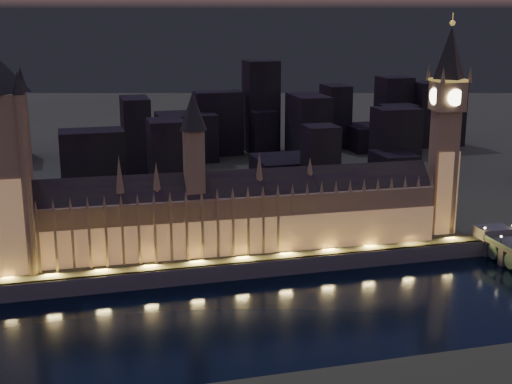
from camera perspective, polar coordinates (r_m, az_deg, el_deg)
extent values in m
plane|color=black|center=(301.82, 1.81, -9.61)|extent=(2000.00, 2000.00, 0.00)
cube|color=#474C2C|center=(796.66, -9.08, 5.69)|extent=(2000.00, 960.00, 8.00)
cube|color=#535852|center=(336.78, -0.21, -6.24)|extent=(2000.00, 2.50, 8.00)
cube|color=#9F7C56|center=(349.50, -1.64, -2.35)|extent=(200.55, 26.51, 28.00)
cube|color=tan|center=(341.49, -1.23, -3.64)|extent=(200.00, 0.50, 18.00)
cube|color=black|center=(344.96, -1.66, 0.35)|extent=(200.42, 22.78, 16.26)
cube|color=#9F7C56|center=(338.09, -4.98, 2.27)|extent=(9.00, 9.00, 32.00)
cone|color=black|center=(333.73, -5.07, 6.47)|extent=(13.00, 13.00, 18.00)
cube|color=#9F7C56|center=(331.64, -18.29, -4.04)|extent=(1.20, 1.20, 28.00)
cone|color=#9F7C56|center=(327.44, -18.52, -1.18)|extent=(2.00, 2.00, 6.00)
cube|color=#9F7C56|center=(331.21, -17.02, -3.96)|extent=(1.20, 1.20, 28.00)
cone|color=#9F7C56|center=(327.00, -17.23, -1.10)|extent=(2.00, 2.00, 6.00)
cube|color=#9F7C56|center=(330.94, -15.73, -3.88)|extent=(1.20, 1.20, 28.00)
cone|color=#9F7C56|center=(326.72, -15.94, -1.02)|extent=(2.00, 2.00, 6.00)
cube|color=#9F7C56|center=(330.83, -14.45, -3.80)|extent=(1.20, 1.20, 28.00)
cone|color=#9F7C56|center=(326.62, -14.64, -0.94)|extent=(2.00, 2.00, 6.00)
cube|color=#9F7C56|center=(330.90, -13.17, -3.72)|extent=(1.20, 1.20, 28.00)
cone|color=#9F7C56|center=(326.68, -13.34, -0.85)|extent=(2.00, 2.00, 6.00)
cube|color=#9F7C56|center=(331.12, -11.89, -3.63)|extent=(1.20, 1.20, 28.00)
cone|color=#9F7C56|center=(326.91, -12.05, -0.77)|extent=(2.00, 2.00, 6.00)
cube|color=#9F7C56|center=(331.52, -10.61, -3.55)|extent=(1.20, 1.20, 28.00)
cone|color=#9F7C56|center=(327.31, -10.75, -0.68)|extent=(2.00, 2.00, 6.00)
cube|color=#9F7C56|center=(332.08, -9.33, -3.46)|extent=(1.20, 1.20, 28.00)
cone|color=#9F7C56|center=(327.88, -9.46, -0.60)|extent=(2.00, 2.00, 6.00)
cube|color=#9F7C56|center=(332.80, -8.06, -3.37)|extent=(1.20, 1.20, 28.00)
cone|color=#9F7C56|center=(328.61, -8.18, -0.51)|extent=(2.00, 2.00, 6.00)
cube|color=#9F7C56|center=(333.68, -6.80, -3.28)|extent=(1.20, 1.20, 28.00)
cone|color=#9F7C56|center=(329.51, -6.90, -0.43)|extent=(2.00, 2.00, 6.00)
cube|color=#9F7C56|center=(334.73, -5.54, -3.18)|extent=(1.20, 1.20, 28.00)
cone|color=#9F7C56|center=(330.57, -5.63, -0.34)|extent=(2.00, 2.00, 6.00)
cube|color=#9F7C56|center=(335.94, -4.30, -3.09)|extent=(1.20, 1.20, 28.00)
cone|color=#9F7C56|center=(331.79, -4.37, -0.26)|extent=(2.00, 2.00, 6.00)
cube|color=#9F7C56|center=(337.30, -3.06, -3.00)|extent=(1.20, 1.20, 28.00)
cone|color=#9F7C56|center=(333.17, -3.12, -0.18)|extent=(2.00, 2.00, 6.00)
cube|color=#9F7C56|center=(338.82, -1.83, -2.90)|extent=(1.20, 1.20, 28.00)
cone|color=#9F7C56|center=(334.71, -1.88, -0.09)|extent=(2.00, 2.00, 6.00)
cube|color=#9F7C56|center=(340.50, -0.62, -2.81)|extent=(1.20, 1.20, 28.00)
cone|color=#9F7C56|center=(336.41, -0.65, -0.01)|extent=(2.00, 2.00, 6.00)
cube|color=#9F7C56|center=(342.33, 0.58, -2.71)|extent=(1.20, 1.20, 28.00)
cone|color=#9F7C56|center=(338.26, 0.56, 0.07)|extent=(2.00, 2.00, 6.00)
cube|color=#9F7C56|center=(344.31, 1.77, -2.62)|extent=(1.20, 1.20, 28.00)
cone|color=#9F7C56|center=(340.26, 1.77, 0.15)|extent=(2.00, 2.00, 6.00)
cube|color=#9F7C56|center=(346.43, 2.95, -2.52)|extent=(1.20, 1.20, 28.00)
cone|color=#9F7C56|center=(342.41, 2.95, 0.23)|extent=(2.00, 2.00, 6.00)
cube|color=#9F7C56|center=(348.70, 4.11, -2.43)|extent=(1.20, 1.20, 28.00)
cone|color=#9F7C56|center=(344.71, 4.12, 0.31)|extent=(2.00, 2.00, 6.00)
cube|color=#9F7C56|center=(351.11, 5.25, -2.33)|extent=(1.20, 1.20, 28.00)
cone|color=#9F7C56|center=(347.14, 5.28, 0.38)|extent=(2.00, 2.00, 6.00)
cube|color=#9F7C56|center=(353.66, 6.38, -2.24)|extent=(1.20, 1.20, 28.00)
cone|color=#9F7C56|center=(349.72, 6.42, 0.46)|extent=(2.00, 2.00, 6.00)
cube|color=#9F7C56|center=(356.35, 7.49, -2.14)|extent=(1.20, 1.20, 28.00)
cone|color=#9F7C56|center=(352.44, 7.54, 0.53)|extent=(2.00, 2.00, 6.00)
cube|color=#9F7C56|center=(359.17, 8.58, -2.05)|extent=(1.20, 1.20, 28.00)
cone|color=#9F7C56|center=(355.29, 8.65, 0.61)|extent=(2.00, 2.00, 6.00)
cube|color=#9F7C56|center=(362.11, 9.66, -1.96)|extent=(1.20, 1.20, 28.00)
cone|color=#9F7C56|center=(358.27, 9.73, 0.68)|extent=(2.00, 2.00, 6.00)
cube|color=#9F7C56|center=(365.19, 10.72, -1.86)|extent=(1.20, 1.20, 28.00)
cone|color=#9F7C56|center=(361.37, 10.80, 0.75)|extent=(2.00, 2.00, 6.00)
cube|color=#9F7C56|center=(368.39, 11.76, -1.77)|extent=(1.20, 1.20, 28.00)
cone|color=#9F7C56|center=(364.61, 11.85, 0.82)|extent=(2.00, 2.00, 6.00)
cube|color=#9F7C56|center=(371.70, 12.78, -1.68)|extent=(1.20, 1.20, 28.00)
cone|color=#9F7C56|center=(367.96, 12.88, 0.88)|extent=(2.00, 2.00, 6.00)
cube|color=#9F7C56|center=(375.14, 13.78, -1.60)|extent=(1.20, 1.20, 28.00)
cone|color=#9F7C56|center=(371.43, 13.90, 0.95)|extent=(2.00, 2.00, 6.00)
cone|color=#9F7C56|center=(334.65, -10.88, 1.41)|extent=(4.40, 4.40, 18.00)
cone|color=#9F7C56|center=(336.63, -7.98, 1.26)|extent=(4.40, 4.40, 14.00)
cone|color=#9F7C56|center=(345.77, 0.27, 1.92)|extent=(4.40, 4.40, 16.00)
cone|color=#9F7C56|center=(353.77, 4.33, 1.84)|extent=(4.40, 4.40, 12.00)
cube|color=#9F7C56|center=(335.45, -19.67, 0.68)|extent=(22.00, 22.00, 80.14)
cube|color=tan|center=(329.24, -19.54, -2.82)|extent=(22.00, 0.50, 44.00)
cylinder|color=#9F7C56|center=(323.97, -17.87, 0.36)|extent=(4.40, 4.40, 80.14)
cone|color=black|center=(316.58, -18.50, 8.30)|extent=(5.20, 5.20, 10.00)
cylinder|color=#9F7C56|center=(345.37, -17.72, 1.22)|extent=(4.40, 4.40, 80.14)
cone|color=black|center=(338.45, -18.31, 8.67)|extent=(5.20, 5.20, 10.00)
cube|color=#9F7C56|center=(385.15, 14.70, 1.57)|extent=(13.61, 13.61, 64.58)
cube|color=tan|center=(382.30, 15.05, -0.13)|extent=(12.00, 0.50, 44.00)
cube|color=#9F7C56|center=(378.61, 15.08, 7.44)|extent=(15.00, 15.00, 14.85)
cube|color=#F2C64C|center=(377.78, 15.16, 8.65)|extent=(15.75, 15.75, 1.20)
cone|color=black|center=(376.76, 15.30, 10.70)|extent=(18.00, 18.00, 26.00)
sphere|color=#F2C64C|center=(376.21, 15.45, 12.90)|extent=(2.80, 2.80, 2.80)
cylinder|color=#F2C64C|center=(376.17, 15.47, 13.28)|extent=(0.40, 0.40, 5.00)
cylinder|color=#FFF2BF|center=(371.96, 15.68, 7.28)|extent=(8.40, 0.50, 8.40)
cylinder|color=#FFF2BF|center=(385.29, 14.51, 7.59)|extent=(8.40, 0.50, 8.40)
cylinder|color=#FFF2BF|center=(374.81, 14.05, 7.44)|extent=(0.50, 8.40, 8.40)
cylinder|color=#FFF2BF|center=(382.52, 16.10, 7.44)|extent=(0.50, 8.40, 8.40)
cone|color=#9F7C56|center=(367.28, 14.76, 9.05)|extent=(2.60, 2.60, 8.00)
cone|color=#9F7C56|center=(380.34, 13.64, 9.29)|extent=(2.60, 2.60, 8.00)
cone|color=#9F7C56|center=(374.89, 16.78, 9.02)|extent=(2.60, 2.60, 8.00)
cone|color=#9F7C56|center=(387.70, 15.61, 9.26)|extent=(2.60, 2.60, 8.00)
cube|color=#535852|center=(390.33, 18.38, -3.33)|extent=(16.99, 12.00, 9.50)
cylinder|color=black|center=(369.61, 19.00, -3.73)|extent=(0.30, 0.30, 4.40)
sphere|color=#FFD88C|center=(368.93, 19.03, -3.39)|extent=(1.00, 1.00, 1.00)
cube|color=#535852|center=(387.72, 18.73, -4.16)|extent=(15.29, 4.00, 9.50)
cylinder|color=black|center=(380.89, 17.82, -3.10)|extent=(0.30, 0.30, 4.40)
sphere|color=#FFD88C|center=(380.23, 17.84, -2.77)|extent=(1.00, 1.00, 1.00)
cylinder|color=black|center=(389.71, 19.83, -2.87)|extent=(0.30, 0.30, 4.40)
cylinder|color=#3C6554|center=(382.04, 19.32, -4.43)|extent=(14.95, 8.00, 8.00)
cube|color=black|center=(426.74, 2.49, 0.12)|extent=(19.03, 19.80, 18.95)
cube|color=black|center=(634.75, 14.34, 6.07)|extent=(42.59, 22.95, 54.65)
cube|color=black|center=(442.12, 5.17, 2.38)|extent=(19.65, 20.18, 45.89)
cube|color=black|center=(579.68, 0.44, 4.83)|extent=(19.44, 30.73, 36.15)
cube|color=black|center=(576.50, -3.04, 5.51)|extent=(37.76, 19.44, 51.07)
cube|color=black|center=(522.86, -9.58, 4.55)|extent=(18.99, 34.57, 53.75)
cube|color=black|center=(433.79, -7.14, 2.43)|extent=(21.11, 25.14, 50.91)
cube|color=black|center=(442.33, -12.89, 1.99)|extent=(38.19, 23.57, 44.65)
cube|color=black|center=(609.60, 9.36, 4.36)|extent=(43.78, 39.06, 20.36)
cube|color=black|center=(588.53, -18.67, 4.46)|extent=(19.72, 40.72, 41.18)
cube|color=black|center=(559.09, -5.60, 4.43)|extent=(44.53, 36.65, 36.66)
cube|color=black|center=(574.43, -10.95, 3.67)|extent=(40.45, 27.15, 20.12)
cube|color=black|center=(546.58, 4.20, 5.04)|extent=(24.63, 41.01, 51.85)
cube|color=black|center=(471.83, 2.65, 1.59)|extent=(44.15, 42.43, 20.10)
cube|color=black|center=(513.02, 11.07, 3.97)|extent=(30.39, 22.61, 48.01)
cube|color=black|center=(591.37, 11.24, 4.94)|extent=(28.33, 19.81, 40.00)
cube|color=black|center=(495.08, 10.96, 1.95)|extent=(24.83, 31.49, 20.06)
cube|color=black|center=(613.41, 6.35, 6.05)|extent=(19.19, 29.53, 52.59)
cube|color=black|center=(589.75, 0.40, 6.88)|extent=(26.00, 26.00, 74.42)
cube|color=black|center=(632.71, 10.93, 6.40)|extent=(26.00, 26.00, 58.34)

